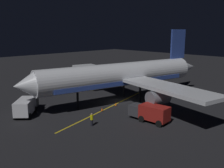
# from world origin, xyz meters

# --- Properties ---
(ground_plane) EXTENTS (180.00, 180.00, 0.20)m
(ground_plane) POSITION_xyz_m (0.00, 0.00, -0.10)
(ground_plane) COLOR black
(apron_guide_stripe) EXTENTS (5.96, 23.38, 0.01)m
(apron_guide_stripe) POSITION_xyz_m (-1.03, 4.00, 0.00)
(apron_guide_stripe) COLOR gold
(apron_guide_stripe) RESTS_ON ground_plane
(airliner) EXTENTS (36.13, 36.42, 12.46)m
(airliner) POSITION_xyz_m (-0.13, -0.59, 4.65)
(airliner) COLOR white
(airliner) RESTS_ON ground_plane
(baggage_truck) EXTENTS (6.14, 5.82, 2.43)m
(baggage_truck) POSITION_xyz_m (5.23, 14.73, 1.26)
(baggage_truck) COLOR silver
(baggage_truck) RESTS_ON ground_plane
(catering_truck) EXTENTS (5.82, 2.56, 2.35)m
(catering_truck) POSITION_xyz_m (-9.54, 4.07, 1.21)
(catering_truck) COLOR maroon
(catering_truck) RESTS_ON ground_plane
(ground_crew_worker) EXTENTS (0.40, 0.40, 1.74)m
(ground_crew_worker) POSITION_xyz_m (-5.13, 10.84, 0.89)
(ground_crew_worker) COLOR black
(ground_crew_worker) RESTS_ON ground_plane
(traffic_cone_near_left) EXTENTS (0.50, 0.50, 0.55)m
(traffic_cone_near_left) POSITION_xyz_m (-1.52, 5.70, 0.25)
(traffic_cone_near_left) COLOR #EA590F
(traffic_cone_near_left) RESTS_ON ground_plane
(traffic_cone_near_right) EXTENTS (0.50, 0.50, 0.55)m
(traffic_cone_near_right) POSITION_xyz_m (-1.07, 2.20, 0.25)
(traffic_cone_near_right) COLOR #EA590F
(traffic_cone_near_right) RESTS_ON ground_plane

